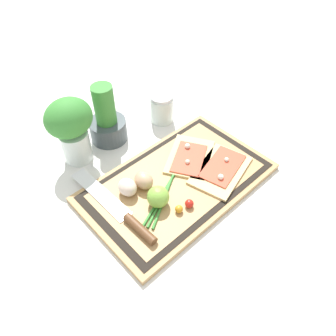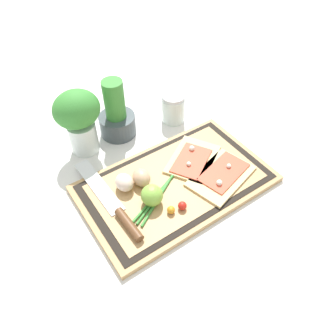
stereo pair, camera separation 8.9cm
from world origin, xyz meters
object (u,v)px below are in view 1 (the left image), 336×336
Objects in this scene: pizza_slice_near at (221,169)px; herb_pot at (107,122)px; knife at (125,216)px; sauce_jar at (162,110)px; lime at (158,197)px; egg_brown at (144,180)px; pizza_slice_far at (190,157)px; cherry_tomato_red at (189,204)px; herb_glass at (71,126)px; egg_pink at (127,187)px; cherry_tomato_yellow at (179,209)px.

herb_pot is (-0.13, 0.34, 0.04)m from pizza_slice_near.
knife is 3.29× the size of sauce_jar.
egg_brown is at bearing 80.71° from lime.
cherry_tomato_red is at bearing -135.90° from pizza_slice_far.
sauce_jar is at bearing 46.43° from lime.
pizza_slice_far is 0.34m from herb_glass.
herb_pot is (0.16, 0.28, 0.04)m from knife.
herb_pot is at bearing 77.38° from lime.
pizza_slice_far is at bearing 19.06° from lime.
herb_glass reaches higher than egg_pink.
egg_brown is 0.97× the size of lime.
lime is at bearing -15.00° from knife.
pizza_slice_near is 0.65× the size of knife.
herb_pot reaches higher than cherry_tomato_red.
lime is at bearing -67.11° from egg_pink.
herb_pot reaches higher than egg_pink.
sauce_jar is (0.34, 0.24, 0.01)m from knife.
herb_pot reaches higher than lime.
cherry_tomato_yellow is at bearing -78.68° from herb_glass.
herb_glass is (-0.22, 0.24, 0.10)m from pizza_slice_far.
lime is at bearing -160.94° from pizza_slice_far.
egg_brown is 0.25m from herb_pot.
egg_pink is at bearing 166.59° from egg_brown.
pizza_slice_far reaches higher than knife.
lime is 2.81× the size of cherry_tomato_yellow.
egg_brown is at bearing 107.33° from cherry_tomato_red.
lime is (0.09, -0.02, 0.02)m from knife.
herb_glass reaches higher than lime.
lime is 0.59× the size of sauce_jar.
pizza_slice_near reaches higher than cherry_tomato_red.
herb_pot reaches higher than pizza_slice_near.
cherry_tomato_yellow is at bearing -67.47° from egg_pink.
knife is at bearing -171.96° from pizza_slice_far.
pizza_slice_far is 8.98× the size of cherry_tomato_red.
pizza_slice_far is 0.26m from knife.
egg_brown is at bearing -103.58° from herb_pot.
sauce_jar is at bearing -13.81° from herb_pot.
pizza_slice_far is at bearing 44.10° from cherry_tomato_red.
pizza_slice_far is (-0.03, 0.09, 0.00)m from pizza_slice_near.
herb_glass is (-0.01, 0.22, 0.08)m from egg_pink.
pizza_slice_near is at bearing -68.46° from herb_pot.
herb_pot is (0.07, 0.31, 0.02)m from lime.
egg_pink is 0.57× the size of sauce_jar.
pizza_slice_far reaches higher than cherry_tomato_yellow.
herb_glass reaches higher than cherry_tomato_red.
lime is 0.06m from cherry_tomato_yellow.
cherry_tomato_yellow is at bearing -85.36° from egg_brown.
pizza_slice_far is 0.17m from cherry_tomato_red.
herb_glass reaches higher than knife.
lime is (-0.20, 0.03, 0.02)m from pizza_slice_near.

